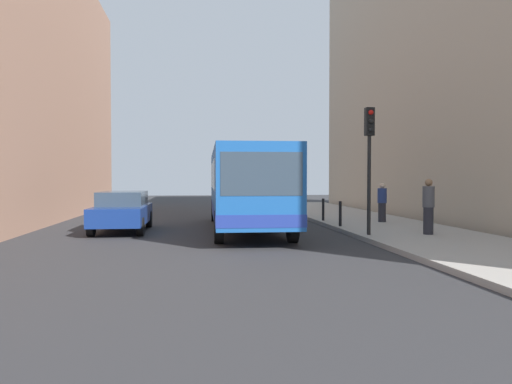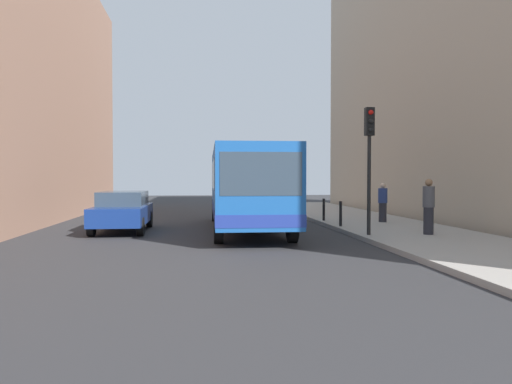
{
  "view_description": "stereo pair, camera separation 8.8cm",
  "coord_description": "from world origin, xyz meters",
  "px_view_note": "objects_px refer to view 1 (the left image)",
  "views": [
    {
      "loc": [
        -2.02,
        -17.0,
        2.0
      ],
      "look_at": [
        0.04,
        0.06,
        1.51
      ],
      "focal_mm": 35.26,
      "sensor_mm": 36.0,
      "label": 1
    },
    {
      "loc": [
        -1.93,
        -17.01,
        2.0
      ],
      "look_at": [
        0.04,
        0.06,
        1.51
      ],
      "focal_mm": 35.26,
      "sensor_mm": 36.0,
      "label": 2
    }
  ],
  "objects_px": {
    "car_beside_bus": "(122,210)",
    "bollard_near": "(340,214)",
    "bus": "(246,185)",
    "pedestrian_near_signal": "(428,206)",
    "traffic_light": "(369,146)",
    "pedestrian_mid_sidewalk": "(382,203)",
    "bollard_mid": "(323,209)"
  },
  "relations": [
    {
      "from": "car_beside_bus",
      "to": "traffic_light",
      "type": "relative_size",
      "value": 1.08
    },
    {
      "from": "traffic_light",
      "to": "pedestrian_near_signal",
      "type": "relative_size",
      "value": 2.26
    },
    {
      "from": "bollard_mid",
      "to": "pedestrian_near_signal",
      "type": "distance_m",
      "value": 5.97
    },
    {
      "from": "pedestrian_near_signal",
      "to": "bus",
      "type": "bearing_deg",
      "value": 171.56
    },
    {
      "from": "traffic_light",
      "to": "pedestrian_near_signal",
      "type": "distance_m",
      "value": 2.77
    },
    {
      "from": "traffic_light",
      "to": "pedestrian_near_signal",
      "type": "height_order",
      "value": "traffic_light"
    },
    {
      "from": "bollard_mid",
      "to": "pedestrian_mid_sidewalk",
      "type": "height_order",
      "value": "pedestrian_mid_sidewalk"
    },
    {
      "from": "pedestrian_near_signal",
      "to": "pedestrian_mid_sidewalk",
      "type": "height_order",
      "value": "pedestrian_near_signal"
    },
    {
      "from": "bus",
      "to": "bollard_near",
      "type": "distance_m",
      "value": 3.78
    },
    {
      "from": "bus",
      "to": "pedestrian_mid_sidewalk",
      "type": "distance_m",
      "value": 5.95
    },
    {
      "from": "traffic_light",
      "to": "bollard_mid",
      "type": "bearing_deg",
      "value": 91.05
    },
    {
      "from": "bus",
      "to": "pedestrian_near_signal",
      "type": "xyz_separation_m",
      "value": [
        5.62,
        -3.64,
        -0.67
      ]
    },
    {
      "from": "bollard_near",
      "to": "pedestrian_mid_sidewalk",
      "type": "xyz_separation_m",
      "value": [
        2.27,
        1.6,
        0.33
      ]
    },
    {
      "from": "car_beside_bus",
      "to": "bollard_near",
      "type": "relative_size",
      "value": 4.64
    },
    {
      "from": "bollard_near",
      "to": "pedestrian_mid_sidewalk",
      "type": "height_order",
      "value": "pedestrian_mid_sidewalk"
    },
    {
      "from": "car_beside_bus",
      "to": "traffic_light",
      "type": "height_order",
      "value": "traffic_light"
    },
    {
      "from": "car_beside_bus",
      "to": "pedestrian_near_signal",
      "type": "relative_size",
      "value": 2.43
    },
    {
      "from": "bollard_near",
      "to": "pedestrian_mid_sidewalk",
      "type": "bearing_deg",
      "value": 35.23
    },
    {
      "from": "car_beside_bus",
      "to": "bollard_mid",
      "type": "bearing_deg",
      "value": -165.39
    },
    {
      "from": "bus",
      "to": "car_beside_bus",
      "type": "height_order",
      "value": "bus"
    },
    {
      "from": "car_beside_bus",
      "to": "bollard_mid",
      "type": "xyz_separation_m",
      "value": [
        8.16,
        2.09,
        -0.16
      ]
    },
    {
      "from": "bus",
      "to": "bollard_near",
      "type": "height_order",
      "value": "bus"
    },
    {
      "from": "bollard_near",
      "to": "pedestrian_near_signal",
      "type": "xyz_separation_m",
      "value": [
        2.06,
        -3.01,
        0.44
      ]
    },
    {
      "from": "bollard_mid",
      "to": "pedestrian_near_signal",
      "type": "height_order",
      "value": "pedestrian_near_signal"
    },
    {
      "from": "car_beside_bus",
      "to": "pedestrian_mid_sidewalk",
      "type": "relative_size",
      "value": 2.72
    },
    {
      "from": "bus",
      "to": "traffic_light",
      "type": "xyz_separation_m",
      "value": [
        3.66,
        -3.53,
        1.28
      ]
    },
    {
      "from": "bollard_mid",
      "to": "bus",
      "type": "bearing_deg",
      "value": -151.37
    },
    {
      "from": "traffic_light",
      "to": "pedestrian_mid_sidewalk",
      "type": "xyz_separation_m",
      "value": [
        2.17,
        4.5,
        -2.05
      ]
    },
    {
      "from": "car_beside_bus",
      "to": "pedestrian_mid_sidewalk",
      "type": "distance_m",
      "value": 10.49
    },
    {
      "from": "traffic_light",
      "to": "bollard_mid",
      "type": "xyz_separation_m",
      "value": [
        -0.1,
        5.47,
        -2.38
      ]
    },
    {
      "from": "traffic_light",
      "to": "pedestrian_mid_sidewalk",
      "type": "relative_size",
      "value": 2.53
    },
    {
      "from": "traffic_light",
      "to": "bus",
      "type": "bearing_deg",
      "value": 136.05
    }
  ]
}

